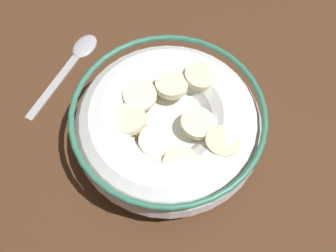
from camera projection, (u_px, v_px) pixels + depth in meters
The scene contains 3 objects.
ground_plane at pixel (168, 142), 41.93cm from camera, with size 97.86×97.86×2.00cm, color #472B19.
cereal_bowl at pixel (168, 124), 38.00cm from camera, with size 19.86×19.86×6.68cm.
spoon at pixel (76, 56), 46.13cm from camera, with size 3.10×14.48×0.80cm.
Camera 1 is at (-6.47, 16.61, 37.00)cm, focal length 38.38 mm.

